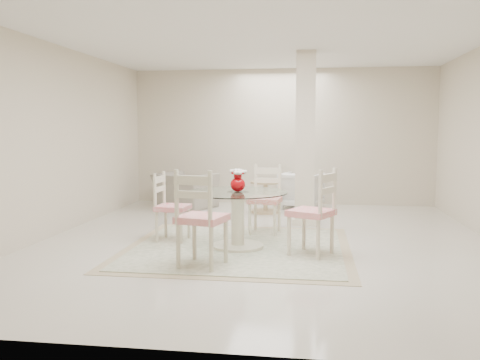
# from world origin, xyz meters

# --- Properties ---
(ground) EXTENTS (7.00, 7.00, 0.00)m
(ground) POSITION_xyz_m (0.00, 0.00, 0.00)
(ground) COLOR silver
(ground) RESTS_ON ground
(room_shell) EXTENTS (6.02, 7.02, 2.71)m
(room_shell) POSITION_xyz_m (0.00, 0.00, 1.86)
(room_shell) COLOR beige
(room_shell) RESTS_ON ground
(column) EXTENTS (0.30, 0.30, 2.70)m
(column) POSITION_xyz_m (0.50, 1.30, 1.35)
(column) COLOR beige
(column) RESTS_ON ground
(area_rug) EXTENTS (2.82, 2.82, 0.02)m
(area_rug) POSITION_xyz_m (-0.31, -0.48, 0.01)
(area_rug) COLOR tan
(area_rug) RESTS_ON ground
(dining_table) EXTENTS (1.25, 1.25, 0.72)m
(dining_table) POSITION_xyz_m (-0.31, -0.48, 0.37)
(dining_table) COLOR beige
(dining_table) RESTS_ON ground
(red_vase) EXTENTS (0.22, 0.21, 0.29)m
(red_vase) POSITION_xyz_m (-0.31, -0.48, 0.87)
(red_vase) COLOR #A9050B
(red_vase) RESTS_ON dining_table
(dining_chair_east) EXTENTS (0.62, 0.62, 1.15)m
(dining_chair_east) POSITION_xyz_m (0.67, -0.77, 0.61)
(dining_chair_east) COLOR beige
(dining_chair_east) RESTS_ON ground
(dining_chair_north) EXTENTS (0.48, 0.48, 1.10)m
(dining_chair_north) POSITION_xyz_m (-0.04, 0.51, 0.58)
(dining_chair_north) COLOR #EFE5C4
(dining_chair_north) RESTS_ON ground
(dining_chair_west) EXTENTS (0.44, 0.44, 1.02)m
(dining_chair_west) POSITION_xyz_m (-1.29, -0.21, 0.54)
(dining_chair_west) COLOR beige
(dining_chair_west) RESTS_ON ground
(dining_chair_south) EXTENTS (0.57, 0.57, 1.19)m
(dining_chair_south) POSITION_xyz_m (-0.59, -1.47, 0.63)
(dining_chair_south) COLOR beige
(dining_chair_south) RESTS_ON ground
(recliner_taupe) EXTENTS (1.29, 1.23, 0.66)m
(recliner_taupe) POSITION_xyz_m (-1.79, 2.69, 0.33)
(recliner_taupe) COLOR gray
(recliner_taupe) RESTS_ON ground
(armchair_white) EXTENTS (0.92, 0.93, 0.69)m
(armchair_white) POSITION_xyz_m (0.42, 2.95, 0.34)
(armchair_white) COLOR white
(armchair_white) RESTS_ON ground
(side_table) EXTENTS (0.55, 0.55, 0.57)m
(side_table) POSITION_xyz_m (-0.21, 2.31, 0.26)
(side_table) COLOR tan
(side_table) RESTS_ON ground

